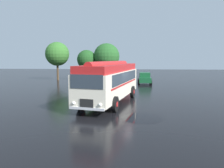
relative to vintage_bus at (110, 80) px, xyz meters
name	(u,v)px	position (x,y,z in m)	size (l,w,h in m)	color
ground_plane	(117,103)	(0.58, -0.10, -1.89)	(120.00, 120.00, 0.00)	black
vintage_bus	(110,80)	(0.00, 0.00, 0.00)	(4.53, 10.38, 3.49)	silver
car_near_left	(88,78)	(-4.65, 13.73, -1.05)	(2.00, 4.22, 1.66)	maroon
car_mid_left	(105,78)	(-2.05, 13.47, -1.05)	(2.01, 4.23, 1.66)	silver
car_mid_right	(125,78)	(0.85, 13.76, -1.05)	(2.38, 4.39, 1.66)	maroon
car_far_right	(145,78)	(3.76, 14.34, -1.05)	(2.00, 4.22, 1.66)	#144C28
tree_far_left	(57,54)	(-10.87, 18.71, 2.59)	(4.08, 4.08, 6.55)	#4C3823
tree_left_of_centre	(87,60)	(-5.77, 18.88, 1.62)	(3.27, 3.27, 5.20)	#4C3823
tree_centre	(106,56)	(-2.48, 18.94, 2.33)	(4.38, 4.38, 6.31)	#4C3823
puddle_patch	(142,118)	(2.42, -4.71, -1.89)	(2.61, 2.61, 0.01)	black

